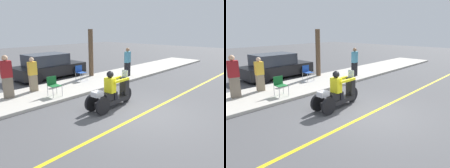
{
  "view_description": "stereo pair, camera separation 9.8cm",
  "coord_description": "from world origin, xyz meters",
  "views": [
    {
      "loc": [
        -6.08,
        -3.95,
        2.93
      ],
      "look_at": [
        -0.2,
        1.28,
        0.91
      ],
      "focal_mm": 35.0,
      "sensor_mm": 36.0,
      "label": 1
    },
    {
      "loc": [
        -6.01,
        -4.02,
        2.93
      ],
      "look_at": [
        -0.2,
        1.28,
        0.91
      ],
      "focal_mm": 35.0,
      "sensor_mm": 36.0,
      "label": 2
    }
  ],
  "objects": [
    {
      "name": "ground_plane",
      "position": [
        0.0,
        0.0,
        0.0
      ],
      "size": [
        60.0,
        60.0,
        0.0
      ],
      "primitive_type": "plane",
      "color": "#4C4C4F"
    },
    {
      "name": "lane_stripe",
      "position": [
        -0.2,
        0.0,
        0.0
      ],
      "size": [
        24.0,
        0.12,
        0.01
      ],
      "color": "gold",
      "rests_on": "ground"
    },
    {
      "name": "sidewalk_strip",
      "position": [
        0.0,
        4.6,
        0.06
      ],
      "size": [
        28.0,
        2.8,
        0.12
      ],
      "color": "#B2ADA3",
      "rests_on": "ground"
    },
    {
      "name": "motorcycle_trike",
      "position": [
        -0.22,
        1.28,
        0.52
      ],
      "size": [
        2.25,
        0.65,
        1.42
      ],
      "color": "black",
      "rests_on": "ground"
    },
    {
      "name": "spectator_mid_group",
      "position": [
        -2.45,
        5.02,
        0.98
      ],
      "size": [
        0.46,
        0.33,
        1.77
      ],
      "color": "#726656",
      "rests_on": "sidewalk_strip"
    },
    {
      "name": "spectator_far_back",
      "position": [
        4.2,
        3.97,
        0.93
      ],
      "size": [
        0.44,
        0.31,
        1.69
      ],
      "color": "black",
      "rests_on": "sidewalk_strip"
    },
    {
      "name": "spectator_by_tree",
      "position": [
        -1.24,
        5.17,
        0.87
      ],
      "size": [
        0.39,
        0.27,
        1.55
      ],
      "color": "gray",
      "rests_on": "sidewalk_strip"
    },
    {
      "name": "folding_chair_curbside",
      "position": [
        -1.03,
        3.9,
        0.62
      ],
      "size": [
        0.49,
        0.49,
        0.82
      ],
      "color": "#A5A8AD",
      "rests_on": "sidewalk_strip"
    },
    {
      "name": "folding_chair_set_back",
      "position": [
        1.58,
        5.24,
        0.62
      ],
      "size": [
        0.49,
        0.49,
        0.82
      ],
      "color": "#A5A8AD",
      "rests_on": "sidewalk_strip"
    },
    {
      "name": "parked_car_lot_far",
      "position": [
        1.09,
        7.58,
        0.69
      ],
      "size": [
        4.27,
        2.05,
        1.46
      ],
      "color": "black",
      "rests_on": "ground"
    },
    {
      "name": "tree_trunk",
      "position": [
        2.83,
        5.68,
        1.5
      ],
      "size": [
        0.28,
        0.28,
        2.76
      ],
      "color": "brown",
      "rests_on": "sidewalk_strip"
    }
  ]
}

